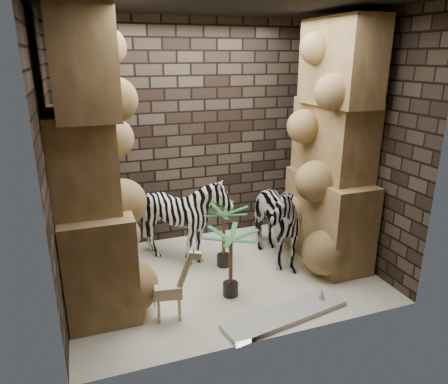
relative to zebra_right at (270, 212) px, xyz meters
name	(u,v)px	position (x,y,z in m)	size (l,w,h in m)	color
floor	(223,275)	(-0.68, -0.18, -0.66)	(3.50, 3.50, 0.00)	white
ceiling	(223,4)	(-0.68, -0.18, 2.34)	(3.50, 3.50, 0.00)	black
wall_back	(192,134)	(-0.68, 1.07, 0.84)	(3.50, 3.50, 0.00)	black
wall_front	(273,187)	(-0.68, -1.43, 0.84)	(3.50, 3.50, 0.00)	black
wall_left	(51,168)	(-2.43, -0.18, 0.84)	(3.00, 3.00, 0.00)	black
wall_right	(357,143)	(1.07, -0.18, 0.84)	(3.00, 3.00, 0.00)	black
rock_pillar_left	(89,165)	(-2.08, -0.18, 0.84)	(0.68, 1.30, 3.00)	tan
rock_pillar_right	(334,145)	(0.74, -0.18, 0.84)	(0.58, 1.25, 3.00)	tan
zebra_right	(270,212)	(0.00, 0.00, 0.00)	(0.60, 1.12, 1.33)	white
zebra_left	(185,223)	(-1.01, 0.34, -0.14)	(0.94, 1.16, 1.05)	white
giraffe_toy	(168,285)	(-1.48, -0.82, -0.27)	(0.41, 0.14, 0.79)	beige
palm_front	(224,237)	(-0.59, 0.05, -0.27)	(0.36, 0.36, 0.79)	#1A6224
palm_back	(231,264)	(-0.75, -0.61, -0.28)	(0.36, 0.36, 0.77)	#1A6224
surfboard	(285,314)	(-0.36, -1.17, -0.64)	(1.37, 0.34, 0.05)	silver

